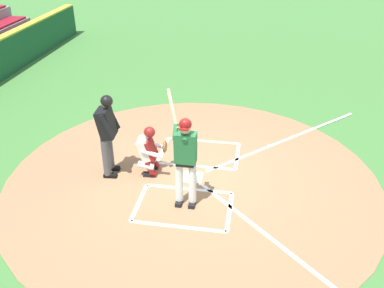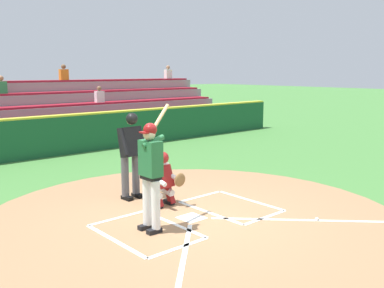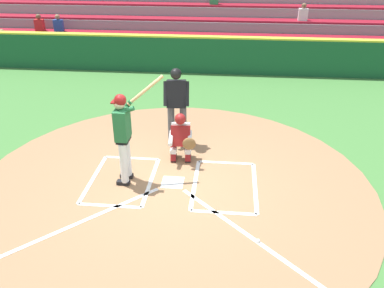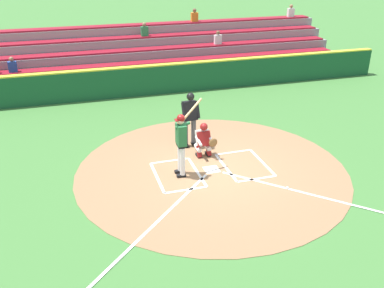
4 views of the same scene
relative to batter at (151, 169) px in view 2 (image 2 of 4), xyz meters
The scene contains 9 objects.
ground_plane 1.44m from the batter, behind, with size 120.00×120.00×0.00m, color #427A38.
dirt_circle 1.43m from the batter, behind, with size 8.00×8.00×0.01m, color #99704C.
home_plate_and_chalk 1.67m from the batter, 136.88° to the left, with size 7.93×4.91×0.01m.
batter is the anchor object (origin of this frame).
catcher 1.47m from the batter, 135.87° to the right, with size 0.61×0.61×1.13m.
plate_umpire 1.96m from the batter, 113.58° to the right, with size 0.60×0.44×1.86m.
baseball 3.20m from the batter, 147.75° to the left, with size 0.07×0.07×0.07m, color white.
backstop_wall 7.59m from the batter, 97.00° to the right, with size 22.00×0.36×1.31m.
bleacher_stand 10.82m from the batter, 94.89° to the right, with size 20.00×4.25×3.00m.
Camera 2 is at (5.02, 5.72, 2.72)m, focal length 39.94 mm.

